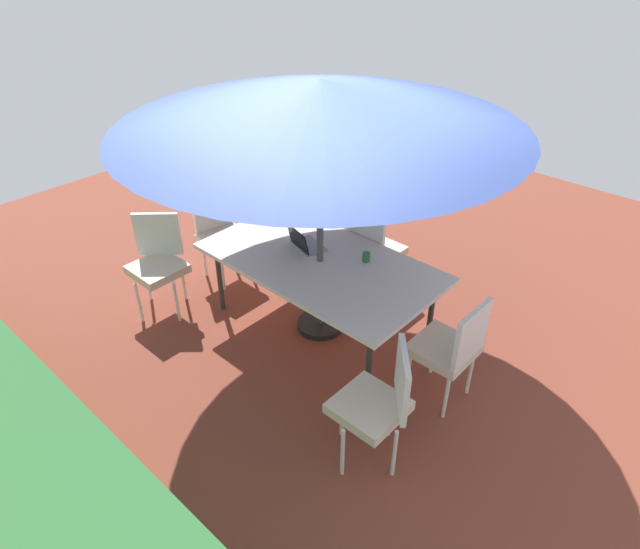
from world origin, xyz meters
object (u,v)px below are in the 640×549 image
(dining_table, at_px, (320,265))
(chair_northwest, at_px, (379,401))
(chair_south, at_px, (373,248))
(laptop, at_px, (305,243))
(chair_east, at_px, (222,230))
(chair_northeast, at_px, (158,260))
(patio_umbrella, at_px, (320,105))
(chair_west, at_px, (451,346))
(cup, at_px, (366,257))

(dining_table, height_order, chair_northwest, chair_northwest)
(chair_south, distance_m, chair_northwest, 2.06)
(chair_south, relative_size, laptop, 2.62)
(chair_east, xyz_separation_m, chair_northeast, (-0.01, 0.79, 0.00))
(dining_table, xyz_separation_m, chair_northwest, (-1.31, 0.83, -0.16))
(laptop, bearing_deg, chair_east, 19.63)
(chair_south, bearing_deg, dining_table, 87.85)
(chair_northwest, relative_size, laptop, 2.62)
(chair_south, distance_m, chair_northeast, 2.11)
(dining_table, relative_size, patio_umbrella, 0.66)
(patio_umbrella, distance_m, laptop, 1.37)
(laptop, bearing_deg, chair_south, -95.60)
(dining_table, relative_size, chair_northwest, 2.20)
(chair_west, xyz_separation_m, chair_northeast, (2.76, 0.81, 0.00))
(chair_northwest, distance_m, cup, 1.50)
(chair_northeast, relative_size, laptop, 2.62)
(dining_table, xyz_separation_m, chair_east, (1.39, 0.02, -0.16))
(patio_umbrella, height_order, chair_northwest, patio_umbrella)
(chair_south, distance_m, cup, 0.63)
(chair_west, bearing_deg, chair_northeast, -72.83)
(chair_west, bearing_deg, patio_umbrella, -89.07)
(chair_south, bearing_deg, chair_northwest, 127.76)
(chair_northeast, xyz_separation_m, chair_northwest, (-2.69, 0.02, 0.00))
(chair_west, relative_size, chair_east, 1.00)
(dining_table, distance_m, cup, 0.42)
(chair_west, height_order, cup, chair_west)
(chair_east, relative_size, cup, 11.48)
(chair_east, bearing_deg, chair_northeast, -172.54)
(chair_west, relative_size, laptop, 2.62)
(cup, bearing_deg, chair_east, 9.52)
(chair_south, bearing_deg, patio_umbrella, 87.85)
(patio_umbrella, distance_m, chair_northeast, 2.26)
(dining_table, relative_size, cup, 25.21)
(chair_south, bearing_deg, chair_west, 149.45)
(chair_northeast, distance_m, chair_northwest, 2.69)
(patio_umbrella, bearing_deg, chair_east, 0.67)
(dining_table, relative_size, laptop, 5.76)
(cup, bearing_deg, chair_northwest, 132.22)
(laptop, height_order, cup, laptop)
(laptop, xyz_separation_m, cup, (-0.56, -0.20, -0.00))
(dining_table, xyz_separation_m, chair_northeast, (1.38, 0.81, -0.16))
(chair_west, xyz_separation_m, laptop, (1.63, -0.06, 0.25))
(chair_south, bearing_deg, chair_northeast, 47.45)
(laptop, bearing_deg, patio_umbrella, -179.97)
(chair_west, xyz_separation_m, chair_east, (2.77, 0.02, 0.00))
(chair_west, relative_size, chair_south, 1.00)
(chair_northwest, bearing_deg, chair_northeast, -131.61)
(patio_umbrella, height_order, chair_west, patio_umbrella)
(dining_table, xyz_separation_m, patio_umbrella, (0.00, 0.00, 1.43))
(patio_umbrella, xyz_separation_m, chair_south, (-0.01, -0.77, -1.59))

